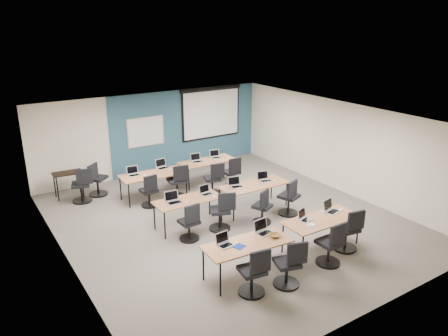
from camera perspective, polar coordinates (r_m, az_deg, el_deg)
floor at (r=11.43m, az=0.48°, el=-6.82°), size 8.00×9.00×0.02m
ceiling at (r=10.53m, az=0.52°, el=6.51°), size 8.00×9.00×0.02m
wall_back at (r=14.71m, az=-9.21°, el=4.52°), size 8.00×0.04×2.70m
wall_front at (r=7.87m, az=19.08°, el=-9.67°), size 8.00×0.04×2.70m
wall_left at (r=9.47m, az=-20.25°, el=-4.80°), size 0.04×9.00×2.70m
wall_right at (r=13.42m, az=14.93°, el=2.70°), size 0.04×9.00×2.70m
blue_accent_panel at (r=15.21m, az=-4.85°, el=5.18°), size 5.50×0.04×2.70m
whiteboard at (r=14.51m, az=-10.19°, el=4.67°), size 1.28×0.03×0.98m
projector_screen at (r=15.49m, az=-1.67°, el=7.54°), size 2.40×0.10×1.82m
training_table_front_left at (r=8.87m, az=3.08°, el=-10.02°), size 1.81×0.75×0.73m
training_table_front_right at (r=10.08m, az=12.68°, el=-6.72°), size 1.83×0.76×0.73m
training_table_mid_left at (r=10.87m, az=-4.71°, el=-4.34°), size 1.71×0.71×0.73m
training_table_mid_right at (r=11.82m, az=3.94°, el=-2.32°), size 1.89×0.79×0.73m
training_table_back_left at (r=12.73m, az=-9.21°, el=-0.93°), size 1.90×0.79×0.73m
training_table_back_right at (r=13.72m, az=-2.21°, el=0.79°), size 1.79×0.75×0.73m
laptop_0 at (r=8.74m, az=0.04°, el=-9.66°), size 0.32×0.27×0.24m
mouse_0 at (r=8.83m, az=1.63°, el=-9.72°), size 0.07×0.10×0.03m
task_chair_0 at (r=8.45m, az=3.92°, el=-13.82°), size 0.52×0.52×1.00m
laptop_1 at (r=9.24m, az=5.14°, el=-8.02°), size 0.35×0.30×0.27m
mouse_1 at (r=9.28m, az=6.67°, el=-8.32°), size 0.08×0.10×0.03m
task_chair_1 at (r=8.76m, az=8.52°, el=-12.73°), size 0.53×0.52×1.00m
laptop_2 at (r=9.92m, az=10.43°, el=-6.34°), size 0.30×0.26×0.23m
mouse_2 at (r=9.94m, az=11.24°, el=-6.63°), size 0.07×0.10×0.03m
task_chair_2 at (r=9.60m, az=13.79°, el=-10.02°), size 0.52×0.52×1.00m
laptop_3 at (r=10.45m, az=13.77°, el=-5.18°), size 0.36×0.31×0.27m
mouse_3 at (r=10.58m, az=15.05°, el=-5.29°), size 0.08×0.11×0.04m
task_chair_3 at (r=10.26m, az=15.92°, el=-8.20°), size 0.53×0.53×1.01m
laptop_4 at (r=10.69m, az=-6.65°, el=-4.15°), size 0.36×0.31×0.27m
mouse_4 at (r=10.67m, az=-4.96°, el=-4.46°), size 0.07×0.10×0.03m
task_chair_4 at (r=10.31m, az=-4.46°, el=-7.46°), size 0.48×0.48×0.96m
laptop_5 at (r=11.12m, az=-2.40°, el=-3.14°), size 0.30×0.26×0.23m
mouse_5 at (r=10.96m, az=-1.32°, el=-3.74°), size 0.06×0.10×0.03m
task_chair_5 at (r=10.76m, az=-0.33°, el=-6.05°), size 0.57×0.54×1.01m
laptop_6 at (r=11.59m, az=1.54°, el=-2.15°), size 0.34×0.29×0.26m
mouse_6 at (r=11.55m, az=3.50°, el=-2.53°), size 0.08×0.11×0.03m
task_chair_6 at (r=11.12m, az=5.09°, el=-5.41°), size 0.51×0.48×0.96m
laptop_7 at (r=12.05m, az=5.32°, el=-1.38°), size 0.34×0.29×0.26m
mouse_7 at (r=12.09m, az=6.57°, el=-1.61°), size 0.08×0.11×0.04m
task_chair_7 at (r=11.68m, az=8.54°, el=-4.18°), size 0.56×0.54×1.02m
laptop_8 at (r=12.69m, az=-11.74°, el=-0.64°), size 0.34×0.29×0.26m
mouse_8 at (r=12.62m, az=-10.27°, el=-0.91°), size 0.07×0.10×0.04m
task_chair_8 at (r=12.23m, az=-9.69°, el=-3.28°), size 0.47×0.47×0.96m
laptop_9 at (r=13.14m, az=-8.10°, el=0.28°), size 0.35×0.30×0.26m
mouse_9 at (r=12.96m, az=-7.00°, el=-0.19°), size 0.08×0.11×0.03m
task_chair_9 at (r=12.67m, az=-6.03°, el=-2.12°), size 0.56×0.56×1.03m
laptop_10 at (r=13.61m, az=-3.58°, el=1.09°), size 0.33×0.28×0.25m
mouse_10 at (r=13.54m, az=-2.27°, el=0.79°), size 0.07×0.10×0.03m
task_chair_10 at (r=12.91m, az=-1.36°, el=-1.73°), size 0.51×0.49×0.98m
laptop_11 at (r=13.98m, az=-1.08°, el=1.61°), size 0.32×0.28×0.25m
mouse_11 at (r=13.91m, az=0.58°, el=1.31°), size 0.07×0.10×0.03m
task_chair_11 at (r=13.37m, az=1.07°, el=-0.94°), size 0.52×0.52×1.00m
blue_mousepad at (r=8.71m, az=2.03°, el=-10.22°), size 0.27×0.25×0.01m
snack_bowl at (r=9.12m, az=6.61°, el=-8.73°), size 0.31×0.31×0.06m
snack_plate at (r=9.74m, az=11.22°, el=-7.23°), size 0.21×0.21×0.01m
coffee_cup at (r=9.81m, az=10.98°, el=-6.77°), size 0.07×0.07×0.06m
utility_table at (r=13.42m, az=-19.75°, el=-0.99°), size 0.83×0.46×0.75m
spare_chair_a at (r=13.32m, az=-16.31°, el=-1.76°), size 0.64×0.55×1.03m
spare_chair_b at (r=12.98m, az=-18.04°, el=-2.50°), size 0.57×0.55×1.03m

